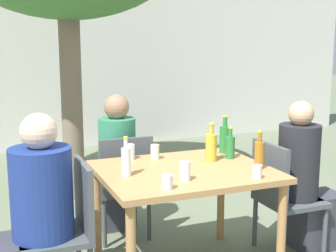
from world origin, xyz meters
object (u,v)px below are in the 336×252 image
Objects in this scene: patio_chair_0 at (67,223)px; person_seated_0 at (30,220)px; water_bottle_4 at (126,161)px; drinking_glass_1 at (257,172)px; person_seated_2 at (115,170)px; green_bottle_0 at (225,138)px; person_seated_1 at (306,185)px; patio_chair_1 at (281,192)px; green_bottle_1 at (230,146)px; amber_bottle_2 at (259,154)px; patio_chair_2 at (123,182)px; drinking_glass_2 at (155,152)px; dining_table_front at (184,182)px; oil_cruet_3 at (211,146)px; drinking_glass_0 at (167,182)px; drinking_glass_3 at (129,152)px; drinking_glass_4 at (185,171)px.

patio_chair_0 is 0.73× the size of person_seated_0.
drinking_glass_1 is (0.76, -0.37, -0.06)m from water_bottle_4.
green_bottle_0 is at bearing 138.40° from person_seated_2.
patio_chair_1 is at bearing 90.00° from person_seated_1.
person_seated_2 is at bearing 78.86° from water_bottle_4.
green_bottle_0 is (1.53, 0.31, 0.33)m from person_seated_0.
green_bottle_1 reaches higher than patio_chair_0.
green_bottle_0 is 1.12× the size of amber_bottle_2.
drinking_glass_2 is (0.14, -0.39, 0.33)m from patio_chair_2.
amber_bottle_2 is at bearing -10.59° from water_bottle_4.
patio_chair_2 is 0.73× the size of person_seated_0.
person_seated_0 is 13.66× the size of drinking_glass_1.
green_bottle_0 reaches higher than patio_chair_2.
water_bottle_4 is at bearing -134.03° from drinking_glass_2.
drinking_glass_2 is at bearing 106.34° from dining_table_front.
green_bottle_0 is 0.49m from amber_bottle_2.
oil_cruet_3 is 0.42m from drinking_glass_2.
person_seated_0 is 0.89m from drinking_glass_0.
drinking_glass_3 is at bearing 125.95° from patio_chair_0.
patio_chair_2 is at bearing 87.68° from drinking_glass_0.
person_seated_2 is at bearing 139.51° from person_seated_0.
person_seated_1 is 4.24× the size of oil_cruet_3.
drinking_glass_2 is at bearing 102.55° from person_seated_2.
person_seated_2 is at bearing 113.28° from drinking_glass_1.
patio_chair_2 is (-1.05, 0.71, 0.00)m from patio_chair_1.
drinking_glass_4 reaches higher than drinking_glass_0.
dining_table_front is at bearing 90.00° from person_seated_0.
drinking_glass_1 is (-0.10, -0.52, -0.05)m from green_bottle_1.
drinking_glass_4 is (0.17, 0.12, 0.02)m from drinking_glass_0.
amber_bottle_2 is at bearing 118.98° from patio_chair_1.
amber_bottle_2 is 2.34× the size of drinking_glass_3.
amber_bottle_2 is 0.79m from drinking_glass_0.
amber_bottle_2 reaches higher than patio_chair_2.
person_seated_2 is 4.58× the size of water_bottle_4.
drinking_glass_3 is (-0.27, 0.39, 0.15)m from dining_table_front.
person_seated_0 is at bearing -174.69° from green_bottle_1.
drinking_glass_0 is at bearing 178.50° from drinking_glass_1.
oil_cruet_3 is at bearing 77.65° from patio_chair_1.
patio_chair_0 is 3.37× the size of water_bottle_4.
oil_cruet_3 is at bearing 24.13° from dining_table_front.
water_bottle_4 is (-0.69, -0.13, -0.01)m from oil_cruet_3.
green_bottle_1 is at bearing 17.49° from dining_table_front.
drinking_glass_4 reaches higher than drinking_glass_3.
patio_chair_0 is at bearing -166.66° from green_bottle_0.
amber_bottle_2 is 2.40× the size of drinking_glass_2.
patio_chair_1 is at bearing 90.00° from person_seated_0.
patio_chair_2 is at bearing 139.38° from green_bottle_1.
drinking_glass_3 is (-1.33, 0.39, 0.30)m from person_seated_1.
drinking_glass_0 is (-0.76, -0.68, -0.07)m from green_bottle_0.
drinking_glass_3 is (0.15, 0.41, -0.05)m from water_bottle_4.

